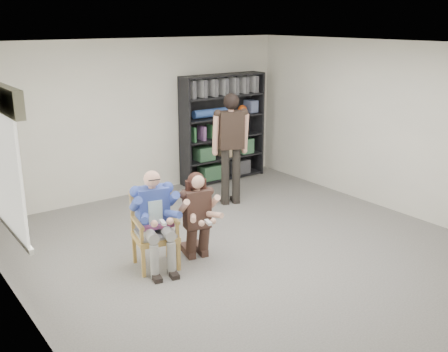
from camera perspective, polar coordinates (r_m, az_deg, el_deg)
room_shell at (r=6.75m, az=4.36°, el=1.94°), size 6.00×7.00×2.80m
floor at (r=7.23m, az=4.11°, el=-8.85°), size 6.00×7.00×0.01m
window_left at (r=6.29m, az=-23.09°, el=1.69°), size 0.16×2.00×1.75m
armchair at (r=6.83m, az=-7.50°, el=-5.92°), size 0.69×0.67×1.01m
seated_man at (r=6.77m, az=-7.55°, el=-4.74°), size 0.71×0.88×1.31m
kneeling_woman at (r=6.97m, az=-2.85°, el=-4.47°), size 0.66×0.89×1.20m
bookshelf at (r=10.37m, az=-0.12°, el=5.24°), size 1.80×0.38×2.10m
standing_man at (r=8.96m, az=0.75°, el=2.81°), size 0.67×0.51×1.92m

